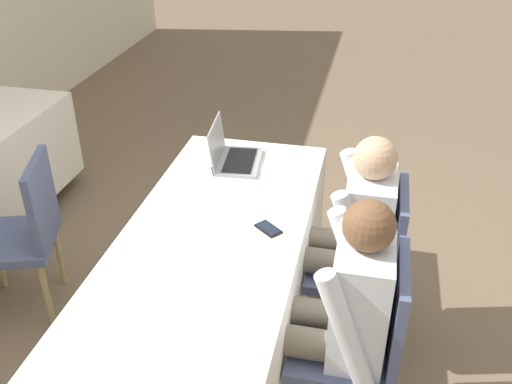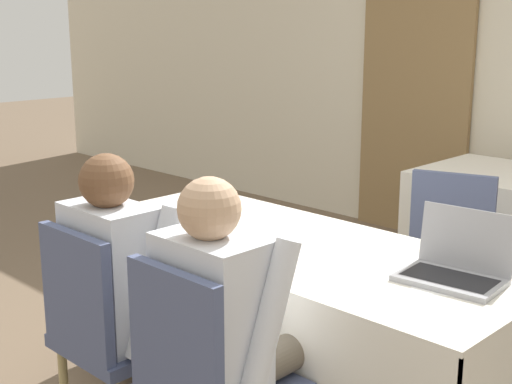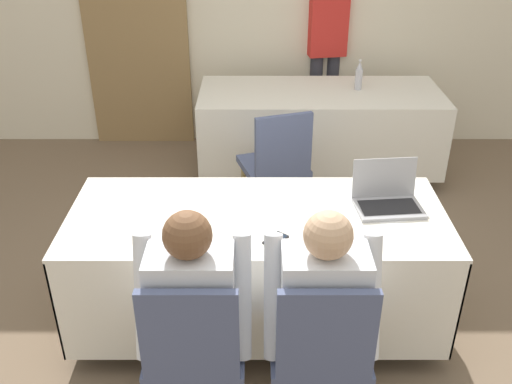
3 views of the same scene
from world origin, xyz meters
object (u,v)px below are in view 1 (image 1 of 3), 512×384
Objects in this scene: person_white_shirt at (350,231)px; chair_far_spare at (24,230)px; laptop at (233,156)px; chair_near_left at (362,340)px; chair_near_right at (368,260)px; cell_phone at (268,229)px; person_checkered_shirt at (340,307)px.

chair_far_spare is at bearing -85.55° from person_white_shirt.
laptop reaches higher than chair_far_spare.
chair_near_left and chair_near_right have the same top height.
laptop is at bearing -117.71° from chair_near_right.
person_checkered_shirt reaches higher than cell_phone.
chair_near_right is at bearing 76.21° from chair_far_spare.
person_white_shirt reaches higher than chair_far_spare.
chair_far_spare is at bearing -102.98° from chair_near_left.
chair_far_spare is 1.77m from person_checkered_shirt.
cell_phone is at bearing -63.15° from person_white_shirt.
laptop is 0.95m from chair_near_right.
chair_near_right is at bearing 90.00° from person_white_shirt.
chair_far_spare is (-0.13, 1.82, 0.00)m from chair_near_right.
cell_phone is at bearing -134.70° from person_checkered_shirt.
chair_near_right is 0.19m from person_white_shirt.
cell_phone is at bearing -68.43° from chair_near_right.
person_checkered_shirt is (-0.42, -1.72, 0.16)m from chair_far_spare.
person_white_shirt is at bearing -180.00° from person_checkered_shirt.
chair_near_left is 0.55m from chair_near_right.
chair_near_left reaches higher than cell_phone.
cell_phone is 0.53m from person_checkered_shirt.
chair_near_left is at bearing 59.03° from chair_far_spare.
person_checkered_shirt is (0.00, 0.10, 0.16)m from chair_near_left.
cell_phone is at bearing -127.70° from chair_near_left.
chair_near_right is 0.58m from person_checkered_shirt.
laptop is 1.29m from chair_near_left.
chair_near_left is (-0.97, -0.80, -0.28)m from laptop.
cell_phone is (-0.61, -0.33, -0.04)m from laptop.
chair_far_spare is (0.05, 1.35, -0.24)m from cell_phone.
person_checkered_shirt and person_white_shirt have the same top height.
laptop reaches higher than cell_phone.
person_checkered_shirt reaches higher than chair_near_left.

